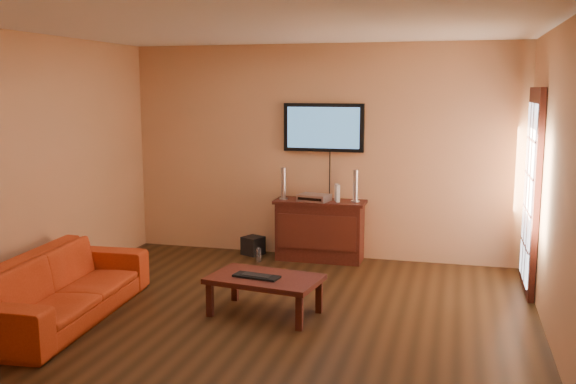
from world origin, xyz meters
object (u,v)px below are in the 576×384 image
(sofa, at_px, (62,276))
(subwoofer, at_px, (253,245))
(coffee_table, at_px, (265,281))
(bottle, at_px, (259,255))
(media_console, at_px, (320,230))
(speaker_right, at_px, (356,187))
(game_console, at_px, (337,193))
(speaker_left, at_px, (283,185))
(television, at_px, (324,128))
(keyboard, at_px, (256,276))
(av_receiver, at_px, (314,198))

(sofa, xyz_separation_m, subwoofer, (0.99, 2.71, -0.30))
(coffee_table, distance_m, bottle, 1.92)
(media_console, distance_m, bottle, 0.83)
(speaker_right, bearing_deg, media_console, -177.45)
(game_console, bearing_deg, coffee_table, -118.76)
(media_console, xyz_separation_m, coffee_table, (-0.09, -2.08, -0.06))
(speaker_left, xyz_separation_m, subwoofer, (-0.43, 0.08, -0.83))
(bottle, bearing_deg, sofa, -116.14)
(coffee_table, xyz_separation_m, bottle, (-0.63, 1.80, -0.24))
(television, distance_m, game_console, 0.84)
(media_console, xyz_separation_m, speaker_right, (0.44, 0.02, 0.56))
(sofa, xyz_separation_m, speaker_right, (2.34, 2.69, 0.53))
(television, height_order, speaker_left, television)
(speaker_left, relative_size, game_console, 1.88)
(media_console, bearing_deg, television, 90.00)
(keyboard, bearing_deg, bottle, 107.00)
(sofa, distance_m, speaker_right, 3.60)
(sofa, distance_m, subwoofer, 2.91)
(media_console, xyz_separation_m, keyboard, (-0.16, -2.13, 0.00))
(bottle, relative_size, keyboard, 0.40)
(media_console, xyz_separation_m, game_console, (0.22, -0.01, 0.49))
(subwoofer, relative_size, bottle, 1.26)
(speaker_left, bearing_deg, game_console, 2.25)
(speaker_right, bearing_deg, bottle, -165.48)
(game_console, height_order, keyboard, game_console)
(speaker_left, height_order, subwoofer, speaker_left)
(speaker_right, relative_size, bottle, 2.12)
(coffee_table, xyz_separation_m, av_receiver, (0.02, 2.03, 0.48))
(coffee_table, bearing_deg, bottle, 109.37)
(game_console, relative_size, keyboard, 0.46)
(bottle, bearing_deg, keyboard, -73.00)
(speaker_right, height_order, subwoofer, speaker_right)
(av_receiver, bearing_deg, coffee_table, -78.42)
(sofa, bearing_deg, game_console, -42.54)
(speaker_right, distance_m, keyboard, 2.30)
(coffee_table, relative_size, subwoofer, 4.76)
(game_console, relative_size, subwoofer, 0.91)
(television, bearing_deg, coffee_table, -92.25)
(sofa, relative_size, speaker_left, 5.29)
(sofa, xyz_separation_m, game_console, (2.11, 2.66, 0.46))
(speaker_left, distance_m, game_console, 0.69)
(sofa, distance_m, bottle, 2.68)
(television, xyz_separation_m, keyboard, (-0.16, -2.30, -1.28))
(game_console, bearing_deg, media_console, 157.69)
(sofa, distance_m, game_console, 3.43)
(subwoofer, height_order, keyboard, keyboard)
(speaker_left, bearing_deg, speaker_right, 3.40)
(speaker_left, distance_m, bottle, 0.93)
(av_receiver, bearing_deg, media_console, 52.06)
(keyboard, bearing_deg, coffee_table, 33.17)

